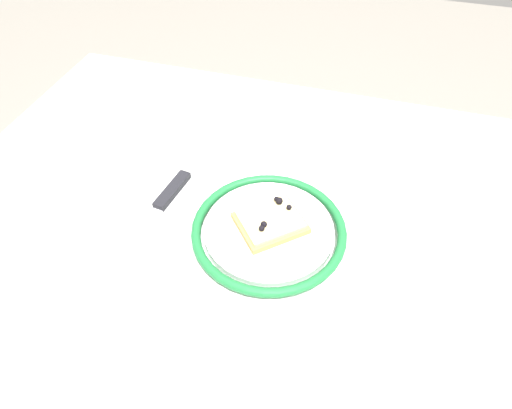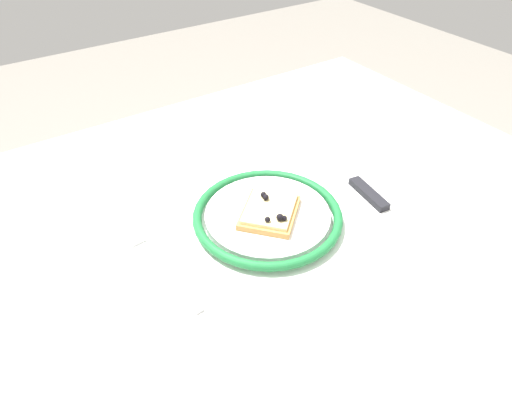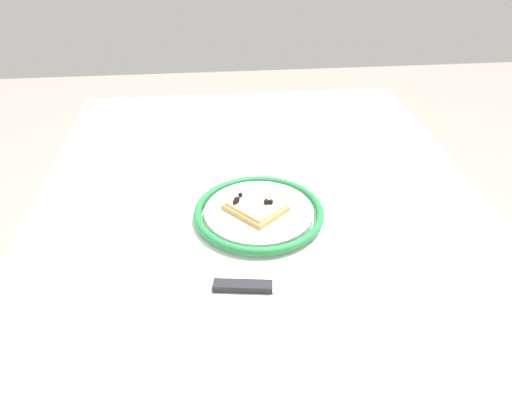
{
  "view_description": "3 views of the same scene",
  "coord_description": "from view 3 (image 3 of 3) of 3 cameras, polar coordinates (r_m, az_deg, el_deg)",
  "views": [
    {
      "loc": [
        -0.08,
        0.41,
        1.28
      ],
      "look_at": [
        0.05,
        -0.03,
        0.79
      ],
      "focal_mm": 30.93,
      "sensor_mm": 36.0,
      "label": 1
    },
    {
      "loc": [
        -0.3,
        -0.46,
        1.23
      ],
      "look_at": [
        0.02,
        0.01,
        0.77
      ],
      "focal_mm": 32.05,
      "sensor_mm": 36.0,
      "label": 2
    },
    {
      "loc": [
        0.71,
        -0.09,
        1.25
      ],
      "look_at": [
        0.02,
        -0.02,
        0.77
      ],
      "focal_mm": 32.77,
      "sensor_mm": 36.0,
      "label": 3
    }
  ],
  "objects": [
    {
      "name": "dining_table",
      "position": [
        0.93,
        0.98,
        -4.59
      ],
      "size": [
        1.18,
        0.88,
        0.75
      ],
      "color": "white",
      "rests_on": "ground_plane"
    },
    {
      "name": "plate",
      "position": [
        0.85,
        0.36,
        -0.99
      ],
      "size": [
        0.24,
        0.24,
        0.02
      ],
      "color": "white",
      "rests_on": "dining_table"
    },
    {
      "name": "pizza_slice_near",
      "position": [
        0.85,
        -0.06,
        -0.2
      ],
      "size": [
        0.13,
        0.13,
        0.03
      ],
      "color": "tan",
      "rests_on": "plate"
    },
    {
      "name": "knife",
      "position": [
        0.72,
        1.03,
        -10.08
      ],
      "size": [
        0.05,
        0.24,
        0.01
      ],
      "color": "silver",
      "rests_on": "dining_table"
    },
    {
      "name": "fork",
      "position": [
        1.01,
        -0.65,
        4.69
      ],
      "size": [
        0.04,
        0.2,
        0.0
      ],
      "color": "silver",
      "rests_on": "dining_table"
    }
  ]
}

